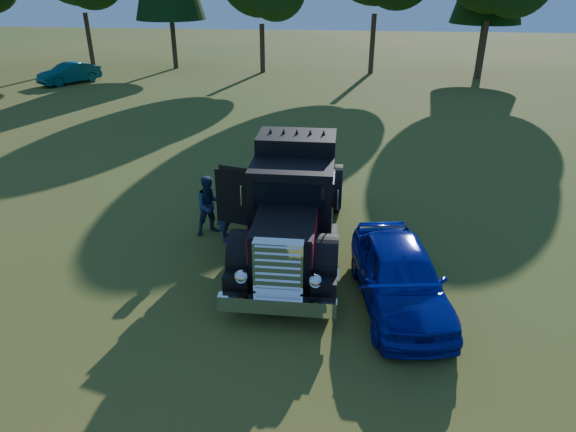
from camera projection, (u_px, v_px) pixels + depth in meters
The scene contains 6 objects.
ground at pixel (237, 307), 11.57m from camera, with size 120.00×120.00×0.00m, color #2C4F17.
diamond_t_truck at pixel (293, 207), 13.39m from camera, with size 3.35×7.16×3.00m.
hotrod_coupe at pixel (400, 276), 11.39m from camera, with size 2.37×4.54×1.89m.
spectator_near at pixel (225, 209), 14.14m from camera, with size 0.69×0.45×1.88m, color #1B2640.
spectator_far at pixel (210, 205), 14.51m from camera, with size 0.85×0.66×1.74m, color #1B2A3F.
distant_teal_car at pixel (69, 73), 34.34m from camera, with size 1.41×4.04×1.33m, color #093637.
Camera 1 is at (2.21, -9.36, 6.87)m, focal length 32.00 mm.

